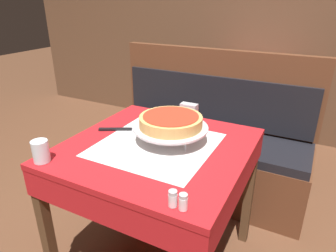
{
  "coord_description": "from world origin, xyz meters",
  "views": [
    {
      "loc": [
        0.65,
        -1.14,
        1.44
      ],
      "look_at": [
        0.05,
        0.03,
        0.86
      ],
      "focal_mm": 32.0,
      "sensor_mm": 36.0,
      "label": 1
    }
  ],
  "objects_px": {
    "dining_table_rear": "(248,88)",
    "deep_dish_pizza": "(171,121)",
    "pizza_server": "(127,129)",
    "condiment_caddy": "(251,73)",
    "pizza_pan_stand": "(171,128)",
    "water_glass_near": "(41,151)",
    "pepper_shaker": "(183,202)",
    "dining_table_front": "(157,162)",
    "booth_bench": "(205,151)",
    "napkin_holder": "(189,111)",
    "salt_shaker": "(173,199)"
  },
  "relations": [
    {
      "from": "dining_table_rear",
      "to": "deep_dish_pizza",
      "type": "bearing_deg",
      "value": -90.78
    },
    {
      "from": "pizza_server",
      "to": "condiment_caddy",
      "type": "bearing_deg",
      "value": 77.11
    },
    {
      "from": "pizza_pan_stand",
      "to": "water_glass_near",
      "type": "distance_m",
      "value": 0.6
    },
    {
      "from": "pepper_shaker",
      "to": "pizza_pan_stand",
      "type": "bearing_deg",
      "value": 121.48
    },
    {
      "from": "dining_table_front",
      "to": "pizza_server",
      "type": "xyz_separation_m",
      "value": [
        -0.23,
        0.07,
        0.1
      ]
    },
    {
      "from": "water_glass_near",
      "to": "condiment_caddy",
      "type": "height_order",
      "value": "condiment_caddy"
    },
    {
      "from": "booth_bench",
      "to": "pizza_pan_stand",
      "type": "xyz_separation_m",
      "value": [
        0.08,
        -0.76,
        0.51
      ]
    },
    {
      "from": "pizza_server",
      "to": "water_glass_near",
      "type": "height_order",
      "value": "water_glass_near"
    },
    {
      "from": "napkin_holder",
      "to": "pepper_shaker",
      "type": "bearing_deg",
      "value": -67.67
    },
    {
      "from": "booth_bench",
      "to": "pizza_server",
      "type": "xyz_separation_m",
      "value": [
        -0.19,
        -0.75,
        0.45
      ]
    },
    {
      "from": "booth_bench",
      "to": "napkin_holder",
      "type": "distance_m",
      "value": 0.65
    },
    {
      "from": "dining_table_rear",
      "to": "dining_table_front",
      "type": "bearing_deg",
      "value": -92.35
    },
    {
      "from": "salt_shaker",
      "to": "pepper_shaker",
      "type": "xyz_separation_m",
      "value": [
        0.04,
        0.0,
        -0.0
      ]
    },
    {
      "from": "booth_bench",
      "to": "water_glass_near",
      "type": "xyz_separation_m",
      "value": [
        -0.33,
        -1.2,
        0.49
      ]
    },
    {
      "from": "booth_bench",
      "to": "pizza_server",
      "type": "height_order",
      "value": "booth_bench"
    },
    {
      "from": "dining_table_front",
      "to": "pizza_server",
      "type": "distance_m",
      "value": 0.26
    },
    {
      "from": "booth_bench",
      "to": "napkin_holder",
      "type": "relative_size",
      "value": 15.31
    },
    {
      "from": "pizza_server",
      "to": "dining_table_rear",
      "type": "bearing_deg",
      "value": 79.24
    },
    {
      "from": "booth_bench",
      "to": "condiment_caddy",
      "type": "xyz_separation_m",
      "value": [
        0.14,
        0.7,
        0.49
      ]
    },
    {
      "from": "booth_bench",
      "to": "condiment_caddy",
      "type": "relative_size",
      "value": 8.33
    },
    {
      "from": "booth_bench",
      "to": "water_glass_near",
      "type": "bearing_deg",
      "value": -105.33
    },
    {
      "from": "dining_table_front",
      "to": "napkin_holder",
      "type": "height_order",
      "value": "napkin_holder"
    },
    {
      "from": "dining_table_rear",
      "to": "pizza_pan_stand",
      "type": "relative_size",
      "value": 2.06
    },
    {
      "from": "napkin_holder",
      "to": "booth_bench",
      "type": "bearing_deg",
      "value": 95.34
    },
    {
      "from": "dining_table_front",
      "to": "napkin_holder",
      "type": "distance_m",
      "value": 0.42
    },
    {
      "from": "deep_dish_pizza",
      "to": "pizza_server",
      "type": "xyz_separation_m",
      "value": [
        -0.27,
        0.01,
        -0.11
      ]
    },
    {
      "from": "salt_shaker",
      "to": "pizza_server",
      "type": "bearing_deg",
      "value": 137.92
    },
    {
      "from": "pizza_pan_stand",
      "to": "salt_shaker",
      "type": "relative_size",
      "value": 6.03
    },
    {
      "from": "dining_table_rear",
      "to": "condiment_caddy",
      "type": "relative_size",
      "value": 4.15
    },
    {
      "from": "dining_table_front",
      "to": "water_glass_near",
      "type": "distance_m",
      "value": 0.55
    },
    {
      "from": "pizza_pan_stand",
      "to": "deep_dish_pizza",
      "type": "xyz_separation_m",
      "value": [
        -0.0,
        0.0,
        0.04
      ]
    },
    {
      "from": "dining_table_front",
      "to": "pepper_shaker",
      "type": "relative_size",
      "value": 14.36
    },
    {
      "from": "pizza_server",
      "to": "salt_shaker",
      "type": "xyz_separation_m",
      "value": [
        0.51,
        -0.46,
        0.03
      ]
    },
    {
      "from": "dining_table_rear",
      "to": "pepper_shaker",
      "type": "distance_m",
      "value": 2.03
    },
    {
      "from": "napkin_holder",
      "to": "pizza_server",
      "type": "bearing_deg",
      "value": -125.96
    },
    {
      "from": "booth_bench",
      "to": "deep_dish_pizza",
      "type": "distance_m",
      "value": 0.94
    },
    {
      "from": "deep_dish_pizza",
      "to": "condiment_caddy",
      "type": "relative_size",
      "value": 1.68
    },
    {
      "from": "deep_dish_pizza",
      "to": "condiment_caddy",
      "type": "bearing_deg",
      "value": 87.72
    },
    {
      "from": "napkin_holder",
      "to": "dining_table_rear",
      "type": "bearing_deg",
      "value": 86.97
    },
    {
      "from": "pizza_server",
      "to": "deep_dish_pizza",
      "type": "bearing_deg",
      "value": -2.36
    },
    {
      "from": "deep_dish_pizza",
      "to": "napkin_holder",
      "type": "distance_m",
      "value": 0.34
    },
    {
      "from": "dining_table_rear",
      "to": "salt_shaker",
      "type": "height_order",
      "value": "salt_shaker"
    },
    {
      "from": "salt_shaker",
      "to": "napkin_holder",
      "type": "bearing_deg",
      "value": 109.8
    },
    {
      "from": "deep_dish_pizza",
      "to": "pepper_shaker",
      "type": "height_order",
      "value": "deep_dish_pizza"
    },
    {
      "from": "dining_table_rear",
      "to": "booth_bench",
      "type": "bearing_deg",
      "value": -97.53
    },
    {
      "from": "deep_dish_pizza",
      "to": "pepper_shaker",
      "type": "xyz_separation_m",
      "value": [
        0.27,
        -0.45,
        -0.08
      ]
    },
    {
      "from": "pepper_shaker",
      "to": "booth_bench",
      "type": "bearing_deg",
      "value": 106.54
    },
    {
      "from": "booth_bench",
      "to": "dining_table_rear",
      "type": "bearing_deg",
      "value": 82.47
    },
    {
      "from": "dining_table_rear",
      "to": "napkin_holder",
      "type": "xyz_separation_m",
      "value": [
        -0.07,
        -1.24,
        0.16
      ]
    },
    {
      "from": "booth_bench",
      "to": "deep_dish_pizza",
      "type": "xyz_separation_m",
      "value": [
        0.08,
        -0.76,
        0.55
      ]
    }
  ]
}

